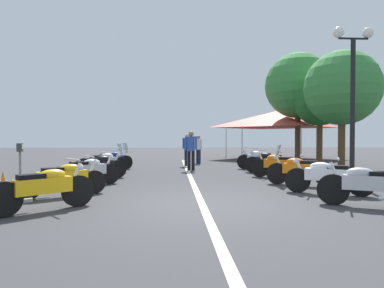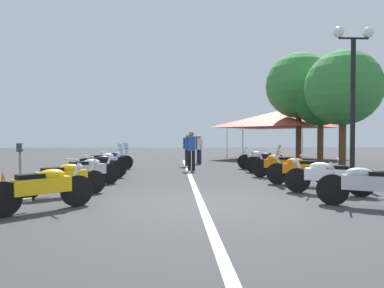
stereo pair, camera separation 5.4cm
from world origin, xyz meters
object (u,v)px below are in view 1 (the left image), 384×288
object	(u,v)px
parking_meter	(20,158)
bystander_1	(187,147)
motorcycle_left_row_2	(87,171)
bystander_0	(198,147)
motorcycle_left_row_3	(98,166)
traffic_cone_0	(70,168)
motorcycle_right_row_3	(279,165)
bystander_2	(191,147)
street_lamp_twin_globe	(353,77)
motorcycle_right_row_2	(300,170)
roadside_tree_1	(320,100)
motorcycle_right_row_0	(369,185)
roadside_tree_0	(342,88)
traffic_cone_1	(332,174)
traffic_cone_2	(3,184)
roadside_tree_2	(298,86)
motorcycle_right_row_5	(259,159)
event_tent	(276,119)
motorcycle_left_row_1	(63,178)
motorcycle_left_row_5	(112,160)
motorcycle_right_row_4	(269,162)
motorcycle_right_row_1	(327,176)
motorcycle_left_row_4	(103,162)
motorcycle_left_row_0	(44,188)

from	to	relation	value
parking_meter	bystander_1	xyz separation A→B (m)	(7.70, -4.74, 0.06)
motorcycle_left_row_2	bystander_0	distance (m)	9.26
motorcycle_left_row_3	traffic_cone_0	size ratio (longest dim) A/B	3.02
motorcycle_right_row_3	bystander_2	xyz separation A→B (m)	(2.87, 2.97, 0.55)
street_lamp_twin_globe	parking_meter	xyz separation A→B (m)	(-0.67, 9.37, -2.34)
motorcycle_right_row_2	bystander_1	size ratio (longest dim) A/B	1.16
motorcycle_right_row_2	street_lamp_twin_globe	distance (m)	3.17
motorcycle_right_row_2	motorcycle_right_row_3	distance (m)	1.82
motorcycle_right_row_2	traffic_cone_0	distance (m)	8.23
traffic_cone_0	roadside_tree_1	world-z (taller)	roadside_tree_1
motorcycle_left_row_2	motorcycle_right_row_0	bearing A→B (deg)	-67.44
street_lamp_twin_globe	roadside_tree_0	xyz separation A→B (m)	(5.40, -2.48, 0.48)
traffic_cone_1	traffic_cone_2	distance (m)	9.40
motorcycle_right_row_0	traffic_cone_1	distance (m)	3.74
roadside_tree_2	roadside_tree_0	bearing A→B (deg)	-171.65
motorcycle_right_row_5	street_lamp_twin_globe	distance (m)	5.88
traffic_cone_1	event_tent	world-z (taller)	event_tent
motorcycle_left_row_1	roadside_tree_2	xyz separation A→B (m)	(10.76, -9.92, 3.99)
motorcycle_left_row_5	motorcycle_right_row_2	xyz separation A→B (m)	(-4.91, -6.47, 0.01)
motorcycle_right_row_4	roadside_tree_2	bearing A→B (deg)	-87.93
motorcycle_left_row_3	traffic_cone_2	world-z (taller)	motorcycle_left_row_3
motorcycle_right_row_0	motorcycle_right_row_5	world-z (taller)	motorcycle_right_row_5
motorcycle_right_row_1	street_lamp_twin_globe	bearing A→B (deg)	-107.50
motorcycle_right_row_0	bystander_2	size ratio (longest dim) A/B	1.11
motorcycle_left_row_2	roadside_tree_0	xyz separation A→B (m)	(5.14, -10.37, 3.27)
parking_meter	roadside_tree_0	distance (m)	13.61
bystander_0	event_tent	distance (m)	6.87
motorcycle_left_row_4	motorcycle_right_row_0	bearing A→B (deg)	-74.26
traffic_cone_1	roadside_tree_1	world-z (taller)	roadside_tree_1
motorcycle_left_row_2	motorcycle_left_row_5	xyz separation A→B (m)	(4.76, 0.13, 0.01)
motorcycle_right_row_2	motorcycle_right_row_5	world-z (taller)	motorcycle_right_row_2
motorcycle_right_row_1	roadside_tree_1	world-z (taller)	roadside_tree_1
motorcycle_right_row_1	bystander_1	distance (m)	9.08
motorcycle_left_row_3	motorcycle_right_row_3	distance (m)	6.33
motorcycle_left_row_4	traffic_cone_1	size ratio (longest dim) A/B	3.08
motorcycle_left_row_0	street_lamp_twin_globe	distance (m)	8.87
motorcycle_right_row_0	roadside_tree_1	xyz separation A→B (m)	(11.05, -3.93, 3.02)
motorcycle_right_row_5	traffic_cone_1	bearing A→B (deg)	133.25
bystander_0	roadside_tree_0	size ratio (longest dim) A/B	0.29
motorcycle_left_row_3	roadside_tree_0	xyz separation A→B (m)	(3.47, -10.41, 3.27)
motorcycle_left_row_1	traffic_cone_1	distance (m)	7.95
traffic_cone_1	motorcycle_right_row_4	bearing A→B (deg)	22.68
motorcycle_right_row_4	event_tent	size ratio (longest dim) A/B	0.28
parking_meter	street_lamp_twin_globe	bearing A→B (deg)	-3.77
motorcycle_right_row_3	traffic_cone_2	world-z (taller)	motorcycle_right_row_3
motorcycle_left_row_5	parking_meter	world-z (taller)	parking_meter
motorcycle_right_row_5	motorcycle_left_row_0	bearing A→B (deg)	79.71
motorcycle_left_row_0	motorcycle_left_row_3	distance (m)	4.97
motorcycle_left_row_5	motorcycle_right_row_5	size ratio (longest dim) A/B	0.90
motorcycle_right_row_3	roadside_tree_2	size ratio (longest dim) A/B	0.29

